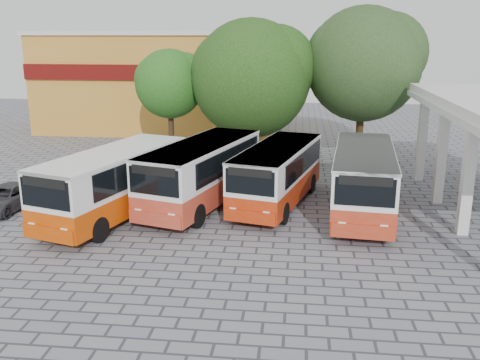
# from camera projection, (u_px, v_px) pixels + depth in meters

# --- Properties ---
(ground) EXTENTS (90.00, 90.00, 0.00)m
(ground) POSITION_uv_depth(u_px,v_px,m) (274.00, 242.00, 21.67)
(ground) COLOR slate
(ground) RESTS_ON ground
(shophouse_block) EXTENTS (20.40, 10.40, 8.30)m
(shophouse_block) POSITION_uv_depth(u_px,v_px,m) (163.00, 80.00, 46.62)
(shophouse_block) COLOR #C5842B
(shophouse_block) RESTS_ON ground
(bus_far_left) EXTENTS (5.00, 9.11, 3.09)m
(bus_far_left) POSITION_uv_depth(u_px,v_px,m) (114.00, 180.00, 24.10)
(bus_far_left) COLOR #C13B00
(bus_far_left) RESTS_ON ground
(bus_centre_left) EXTENTS (4.98, 9.18, 3.12)m
(bus_centre_left) POSITION_uv_depth(u_px,v_px,m) (202.00, 170.00, 25.74)
(bus_centre_left) COLOR #B83A23
(bus_centre_left) RESTS_ON ground
(bus_centre_right) EXTENTS (4.38, 8.53, 2.92)m
(bus_centre_right) POSITION_uv_depth(u_px,v_px,m) (278.00, 171.00, 25.99)
(bus_centre_right) COLOR #B32806
(bus_centre_right) RESTS_ON ground
(bus_far_right) EXTENTS (3.47, 8.80, 3.09)m
(bus_far_right) POSITION_uv_depth(u_px,v_px,m) (363.00, 177.00, 24.57)
(bus_far_right) COLOR #B03016
(bus_far_right) RESTS_ON ground
(tree_left) EXTENTS (4.80, 4.57, 7.21)m
(tree_left) POSITION_uv_depth(u_px,v_px,m) (171.00, 82.00, 35.38)
(tree_left) COLOR #40291A
(tree_left) RESTS_ON ground
(tree_middle) EXTENTS (7.92, 7.54, 9.15)m
(tree_middle) POSITION_uv_depth(u_px,v_px,m) (253.00, 75.00, 33.95)
(tree_middle) COLOR #382213
(tree_middle) RESTS_ON ground
(tree_right) EXTENTS (7.61, 7.25, 9.90)m
(tree_right) POSITION_uv_depth(u_px,v_px,m) (365.00, 60.00, 33.75)
(tree_right) COLOR #412F17
(tree_right) RESTS_ON ground
(parked_car) EXTENTS (2.37, 4.37, 1.17)m
(parked_car) POSITION_uv_depth(u_px,v_px,m) (5.00, 198.00, 25.51)
(parked_car) COLOR #36353A
(parked_car) RESTS_ON ground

